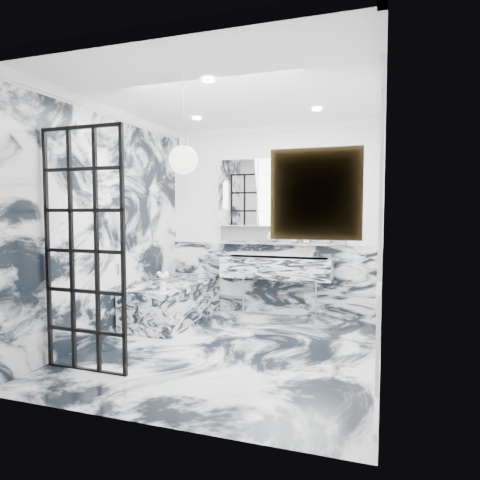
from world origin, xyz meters
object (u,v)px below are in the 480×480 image
(bathtub, at_px, (173,301))
(trough_sink, at_px, (277,267))
(crittall_door, at_px, (84,251))
(mirror_cabinet, at_px, (280,192))

(bathtub, bearing_deg, trough_sink, 26.48)
(crittall_door, xyz_separation_m, trough_sink, (1.25, 2.61, -0.43))
(mirror_cabinet, relative_size, bathtub, 1.15)
(crittall_door, distance_m, bathtub, 2.15)
(trough_sink, relative_size, bathtub, 0.97)
(trough_sink, xyz_separation_m, bathtub, (-1.33, -0.66, -0.45))
(trough_sink, height_order, bathtub, trough_sink)
(mirror_cabinet, bearing_deg, bathtub, -147.94)
(mirror_cabinet, bearing_deg, trough_sink, -90.00)
(crittall_door, distance_m, trough_sink, 2.93)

